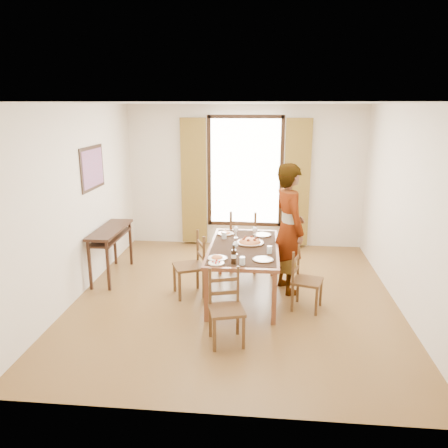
# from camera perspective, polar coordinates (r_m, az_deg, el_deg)

# --- Properties ---
(ground) EXTENTS (5.00, 5.00, 0.00)m
(ground) POSITION_cam_1_polar(r_m,az_deg,el_deg) (6.40, 1.50, -9.45)
(ground) COLOR brown
(ground) RESTS_ON ground
(room_shell) EXTENTS (4.60, 5.10, 2.74)m
(room_shell) POSITION_cam_1_polar(r_m,az_deg,el_deg) (6.05, 1.64, 4.47)
(room_shell) COLOR silver
(room_shell) RESTS_ON ground
(console_table) EXTENTS (0.38, 1.20, 0.80)m
(console_table) POSITION_cam_1_polar(r_m,az_deg,el_deg) (7.12, -14.62, -1.46)
(console_table) COLOR #321710
(console_table) RESTS_ON ground
(dining_table) EXTENTS (0.97, 1.76, 0.76)m
(dining_table) POSITION_cam_1_polar(r_m,az_deg,el_deg) (6.18, 2.60, -3.46)
(dining_table) COLOR brown
(dining_table) RESTS_ON ground
(chair_west) EXTENTS (0.53, 0.53, 0.92)m
(chair_west) POSITION_cam_1_polar(r_m,az_deg,el_deg) (6.33, -4.34, -5.58)
(chair_west) COLOR brown
(chair_west) RESTS_ON ground
(chair_north) EXTENTS (0.48, 0.48, 1.03)m
(chair_north) POSITION_cam_1_polar(r_m,az_deg,el_deg) (7.24, 2.61, -2.37)
(chair_north) COLOR brown
(chair_north) RESTS_ON ground
(chair_south) EXTENTS (0.47, 0.47, 0.87)m
(chair_south) POSITION_cam_1_polar(r_m,az_deg,el_deg) (5.11, 0.29, -11.10)
(chair_south) COLOR brown
(chair_south) RESTS_ON ground
(chair_east) EXTENTS (0.46, 0.46, 0.84)m
(chair_east) POSITION_cam_1_polar(r_m,az_deg,el_deg) (6.00, 10.55, -7.37)
(chair_east) COLOR brown
(chair_east) RESTS_ON ground
(man) EXTENTS (1.00, 0.92, 1.90)m
(man) POSITION_cam_1_polar(r_m,az_deg,el_deg) (6.37, 8.49, -0.61)
(man) COLOR #95989D
(man) RESTS_ON ground
(plate_sw) EXTENTS (0.27, 0.27, 0.05)m
(plate_sw) POSITION_cam_1_polar(r_m,az_deg,el_deg) (5.63, -0.91, -4.35)
(plate_sw) COLOR silver
(plate_sw) RESTS_ON dining_table
(plate_se) EXTENTS (0.27, 0.27, 0.05)m
(plate_se) POSITION_cam_1_polar(r_m,az_deg,el_deg) (5.61, 5.13, -4.48)
(plate_se) COLOR silver
(plate_se) RESTS_ON dining_table
(plate_nw) EXTENTS (0.27, 0.27, 0.05)m
(plate_nw) POSITION_cam_1_polar(r_m,az_deg,el_deg) (6.70, 0.20, -1.12)
(plate_nw) COLOR silver
(plate_nw) RESTS_ON dining_table
(plate_ne) EXTENTS (0.27, 0.27, 0.05)m
(plate_ne) POSITION_cam_1_polar(r_m,az_deg,el_deg) (6.66, 5.00, -1.29)
(plate_ne) COLOR silver
(plate_ne) RESTS_ON dining_table
(pasta_platter) EXTENTS (0.40, 0.40, 0.10)m
(pasta_platter) POSITION_cam_1_polar(r_m,az_deg,el_deg) (6.25, 3.40, -2.14)
(pasta_platter) COLOR red
(pasta_platter) RESTS_ON dining_table
(caprese_plate) EXTENTS (0.20, 0.20, 0.04)m
(caprese_plate) POSITION_cam_1_polar(r_m,az_deg,el_deg) (5.48, -1.02, -5.00)
(caprese_plate) COLOR silver
(caprese_plate) RESTS_ON dining_table
(wine_glass_a) EXTENTS (0.08, 0.08, 0.18)m
(wine_glass_a) POSITION_cam_1_polar(r_m,az_deg,el_deg) (5.79, 1.50, -3.14)
(wine_glass_a) COLOR white
(wine_glass_a) RESTS_ON dining_table
(wine_glass_b) EXTENTS (0.08, 0.08, 0.18)m
(wine_glass_b) POSITION_cam_1_polar(r_m,az_deg,el_deg) (6.49, 4.06, -1.11)
(wine_glass_b) COLOR white
(wine_glass_b) RESTS_ON dining_table
(wine_glass_c) EXTENTS (0.08, 0.08, 0.18)m
(wine_glass_c) POSITION_cam_1_polar(r_m,az_deg,el_deg) (6.50, 1.57, -1.06)
(wine_glass_c) COLOR white
(wine_glass_c) RESTS_ON dining_table
(tumbler_a) EXTENTS (0.07, 0.07, 0.10)m
(tumbler_a) POSITION_cam_1_polar(r_m,az_deg,el_deg) (5.88, 5.95, -3.35)
(tumbler_a) COLOR silver
(tumbler_a) RESTS_ON dining_table
(tumbler_b) EXTENTS (0.07, 0.07, 0.10)m
(tumbler_b) POSITION_cam_1_polar(r_m,az_deg,el_deg) (6.48, 0.02, -1.49)
(tumbler_b) COLOR silver
(tumbler_b) RESTS_ON dining_table
(tumbler_c) EXTENTS (0.07, 0.07, 0.10)m
(tumbler_c) POSITION_cam_1_polar(r_m,az_deg,el_deg) (5.44, 2.41, -4.83)
(tumbler_c) COLOR silver
(tumbler_c) RESTS_ON dining_table
(wine_bottle) EXTENTS (0.07, 0.07, 0.25)m
(wine_bottle) POSITION_cam_1_polar(r_m,az_deg,el_deg) (5.45, 1.29, -3.96)
(wine_bottle) COLOR black
(wine_bottle) RESTS_ON dining_table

